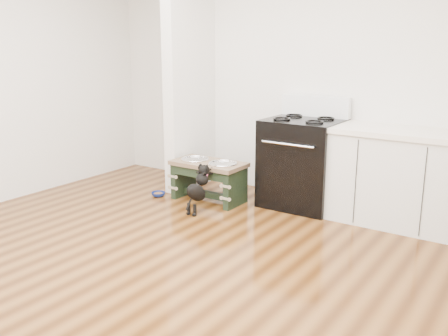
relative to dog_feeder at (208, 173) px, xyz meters
The scene contains 8 objects.
ground 1.88m from the dog_feeder, 69.19° to the right, with size 5.00×5.00×0.00m, color #40210B.
room_shell 2.27m from the dog_feeder, 69.19° to the right, with size 5.00×5.00×5.00m.
partition_wall 1.22m from the dog_feeder, 144.67° to the left, with size 0.15×0.80×2.70m, color silver.
oven_range 1.02m from the dog_feeder, 25.03° to the left, with size 0.76×0.69×1.14m.
cabinet_run 1.95m from the dog_feeder, 13.20° to the left, with size 1.24×0.64×0.91m.
dog_feeder is the anchor object (origin of this frame).
puppy 0.40m from the dog_feeder, 68.85° to the right, with size 0.14×0.41×0.49m.
floor_bowl 0.66m from the dog_feeder, 160.14° to the right, with size 0.16×0.16×0.05m.
Camera 1 is at (2.41, -2.50, 1.69)m, focal length 40.00 mm.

